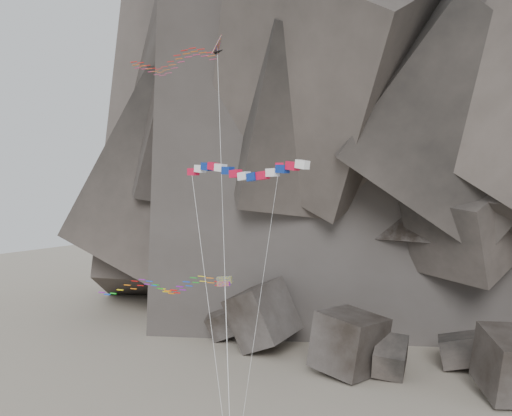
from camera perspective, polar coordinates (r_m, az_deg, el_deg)
The scene contains 6 objects.
headland at distance 111.64m, azimuth 17.60°, elevation 13.08°, with size 110.00×70.00×84.00m, color #544A44, non-canonical shape.
boulder_field at distance 74.56m, azimuth 9.78°, elevation -11.99°, with size 60.91×18.10×9.35m.
delta_kite at distance 54.74m, azimuth -7.83°, elevation 12.75°, with size 16.26×9.56×31.27m.
banner_kite at distance 41.39m, azimuth -1.31°, elevation 3.26°, with size 10.66×3.48×21.10m.
parafoil_kite at distance 48.82m, azimuth -8.90°, elevation -6.82°, with size 14.61×4.27×13.12m.
pennant_kite at distance 43.44m, azimuth 1.24°, elevation -1.82°, with size 0.95×5.35×21.06m.
Camera 1 is at (22.56, -37.42, 21.60)m, focal length 45.00 mm.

